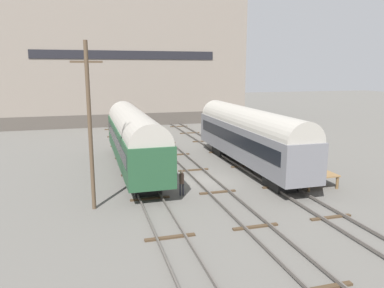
% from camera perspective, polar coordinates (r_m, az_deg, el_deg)
% --- Properties ---
extents(ground_plane, '(200.00, 200.00, 0.00)m').
position_cam_1_polar(ground_plane, '(28.79, 1.89, -5.59)').
color(ground_plane, '#56544F').
extents(track_left, '(2.60, 60.00, 0.26)m').
position_cam_1_polar(track_left, '(27.73, -7.48, -6.05)').
color(track_left, '#4C4742').
rests_on(track_left, ground).
extents(track_middle, '(2.60, 60.00, 0.26)m').
position_cam_1_polar(track_middle, '(28.75, 1.89, -5.32)').
color(track_middle, '#4C4742').
rests_on(track_middle, ground).
extents(track_right, '(2.60, 60.00, 0.26)m').
position_cam_1_polar(track_right, '(30.48, 10.39, -4.54)').
color(track_right, '#4C4742').
rests_on(track_right, ground).
extents(train_car_green, '(3.06, 17.62, 5.15)m').
position_cam_1_polar(train_car_green, '(31.34, -8.83, 1.16)').
color(train_car_green, black).
rests_on(train_car_green, ground).
extents(train_car_grey, '(2.97, 17.61, 5.19)m').
position_cam_1_polar(train_car_grey, '(32.00, 8.64, 1.45)').
color(train_car_grey, black).
rests_on(train_car_grey, ground).
extents(station_platform, '(2.60, 13.82, 1.00)m').
position_cam_1_polar(station_platform, '(33.41, 12.76, -1.86)').
color(station_platform, brown).
rests_on(station_platform, ground).
extents(bench, '(1.40, 0.40, 0.91)m').
position_cam_1_polar(bench, '(31.61, 14.45, -1.63)').
color(bench, brown).
rests_on(bench, station_platform).
extents(person_worker, '(0.32, 0.32, 1.75)m').
position_cam_1_polar(person_worker, '(25.23, -1.59, -5.55)').
color(person_worker, '#282833').
rests_on(person_worker, ground).
extents(utility_pole, '(1.80, 0.24, 9.99)m').
position_cam_1_polar(utility_pole, '(22.71, -15.31, 2.77)').
color(utility_pole, '#473828').
rests_on(utility_pole, ground).
extents(warehouse_building, '(37.36, 11.33, 18.87)m').
position_cam_1_polar(warehouse_building, '(61.57, -10.52, 12.14)').
color(warehouse_building, '#46403A').
rests_on(warehouse_building, ground).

